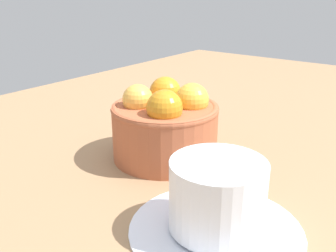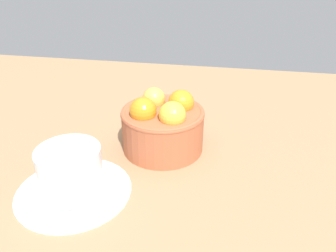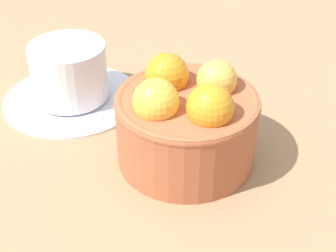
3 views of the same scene
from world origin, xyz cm
name	(u,v)px [view 1 (image 1 of 3)]	position (x,y,z in cm)	size (l,w,h in cm)	color
ground_plane	(165,170)	(0.00, 0.00, -1.93)	(158.88, 93.02, 3.86)	#997551
terracotta_bowl	(165,124)	(0.01, -0.03, 4.70)	(14.04, 14.04, 10.27)	#AD5938
coffee_cup	(217,203)	(-10.29, -14.07, 3.05)	(16.45, 16.45, 7.21)	silver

